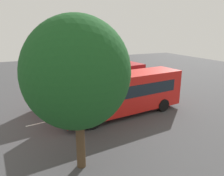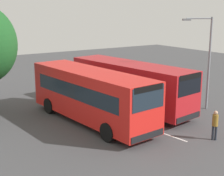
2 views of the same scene
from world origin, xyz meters
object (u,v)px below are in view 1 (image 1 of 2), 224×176
at_px(depot_tree, 77,74).
at_px(pedestrian, 157,83).
at_px(bus_far_left, 123,92).
at_px(street_lamp, 105,55).
at_px(bus_center_left, 95,83).

bearing_deg(depot_tree, pedestrian, 39.15).
xyz_separation_m(bus_far_left, pedestrian, (6.39, 4.18, -0.85)).
distance_m(pedestrian, street_lamp, 6.65).
bearing_deg(pedestrian, bus_far_left, 74.93).
bearing_deg(pedestrian, depot_tree, 80.91).
bearing_deg(bus_center_left, pedestrian, -5.28).
xyz_separation_m(bus_center_left, street_lamp, (2.96, 4.44, 1.97)).
xyz_separation_m(bus_far_left, bus_center_left, (-0.99, 3.83, 0.00)).
bearing_deg(bus_far_left, pedestrian, 27.63).
relative_size(street_lamp, depot_tree, 0.88).
bearing_deg(depot_tree, bus_center_left, 65.44).
relative_size(bus_center_left, street_lamp, 1.61).
bearing_deg(bus_center_left, street_lamp, 48.31).
xyz_separation_m(bus_center_left, pedestrian, (7.38, 0.35, -0.85)).
distance_m(bus_far_left, bus_center_left, 3.96).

